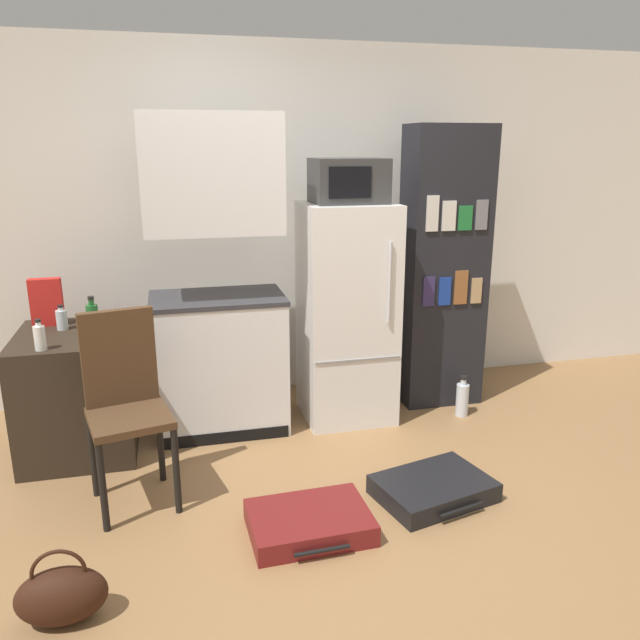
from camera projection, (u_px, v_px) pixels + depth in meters
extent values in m
plane|color=olive|center=(354.00, 525.00, 3.16)|extent=(24.00, 24.00, 0.00)
cube|color=white|center=(306.00, 223.00, 4.73)|extent=(6.40, 0.10, 2.57)
cube|color=#2D2319|center=(78.00, 392.00, 3.87)|extent=(0.67, 0.76, 0.76)
cube|color=white|center=(220.00, 365.00, 4.16)|extent=(0.85, 0.54, 0.89)
cube|color=#333338|center=(217.00, 298.00, 4.04)|extent=(0.86, 0.55, 0.03)
cube|color=white|center=(211.00, 174.00, 3.82)|extent=(0.85, 0.46, 0.72)
cube|color=black|center=(227.00, 438.00, 4.02)|extent=(0.81, 0.01, 0.08)
cube|color=white|center=(347.00, 313.00, 4.26)|extent=(0.60, 0.57, 1.49)
cube|color=gray|center=(358.00, 360.00, 4.06)|extent=(0.58, 0.01, 0.01)
cylinder|color=silver|center=(390.00, 283.00, 3.96)|extent=(0.02, 0.02, 0.52)
cube|color=#333333|center=(348.00, 181.00, 4.02)|extent=(0.47, 0.37, 0.28)
cube|color=black|center=(350.00, 183.00, 3.84)|extent=(0.27, 0.01, 0.19)
cube|color=black|center=(443.00, 269.00, 4.47)|extent=(0.57, 0.34, 2.00)
cube|color=#332856|center=(429.00, 292.00, 4.30)|extent=(0.08, 0.01, 0.21)
cube|color=#193899|center=(445.00, 291.00, 4.33)|extent=(0.09, 0.01, 0.20)
cube|color=brown|center=(461.00, 288.00, 4.35)|extent=(0.10, 0.01, 0.24)
cube|color=tan|center=(476.00, 291.00, 4.39)|extent=(0.08, 0.01, 0.18)
cube|color=silver|center=(433.00, 214.00, 4.15)|extent=(0.09, 0.01, 0.24)
cube|color=silver|center=(449.00, 216.00, 4.19)|extent=(0.10, 0.01, 0.20)
cube|color=#1E7033|center=(465.00, 218.00, 4.22)|extent=(0.10, 0.01, 0.17)
cube|color=slate|center=(482.00, 215.00, 4.24)|extent=(0.08, 0.01, 0.20)
cylinder|color=white|center=(40.00, 338.00, 3.45)|extent=(0.06, 0.06, 0.14)
cylinder|color=white|center=(38.00, 324.00, 3.43)|extent=(0.03, 0.03, 0.02)
cylinder|color=black|center=(38.00, 321.00, 3.42)|extent=(0.03, 0.03, 0.01)
cylinder|color=silver|center=(62.00, 320.00, 3.83)|extent=(0.07, 0.07, 0.12)
cylinder|color=silver|center=(61.00, 309.00, 3.81)|extent=(0.03, 0.03, 0.02)
cylinder|color=black|center=(60.00, 306.00, 3.81)|extent=(0.03, 0.03, 0.01)
cylinder|color=#1E6028|center=(93.00, 320.00, 3.70)|extent=(0.07, 0.07, 0.19)
cylinder|color=#1E6028|center=(91.00, 302.00, 3.67)|extent=(0.03, 0.03, 0.03)
cylinder|color=black|center=(91.00, 298.00, 3.67)|extent=(0.04, 0.04, 0.02)
cylinder|color=silver|center=(95.00, 339.00, 3.59)|extent=(0.16, 0.16, 0.05)
cube|color=red|center=(47.00, 302.00, 3.90)|extent=(0.19, 0.07, 0.30)
cylinder|color=black|center=(103.00, 488.00, 3.06)|extent=(0.04, 0.04, 0.48)
cylinder|color=black|center=(176.00, 471.00, 3.21)|extent=(0.04, 0.04, 0.48)
cylinder|color=black|center=(93.00, 456.00, 3.37)|extent=(0.04, 0.04, 0.48)
cylinder|color=black|center=(160.00, 442.00, 3.53)|extent=(0.04, 0.04, 0.48)
cube|color=#4C331E|center=(130.00, 418.00, 3.22)|extent=(0.48, 0.48, 0.04)
cube|color=#4C331E|center=(119.00, 357.00, 3.30)|extent=(0.38, 0.13, 0.52)
cube|color=black|center=(433.00, 488.00, 3.40)|extent=(0.68, 0.56, 0.11)
cylinder|color=black|center=(461.00, 510.00, 3.20)|extent=(0.27, 0.08, 0.02)
cube|color=maroon|center=(309.00, 522.00, 3.09)|extent=(0.61, 0.45, 0.11)
cylinder|color=black|center=(322.00, 551.00, 2.88)|extent=(0.27, 0.03, 0.02)
ellipsoid|color=#33190F|center=(62.00, 596.00, 2.49)|extent=(0.36, 0.20, 0.24)
torus|color=#33190F|center=(59.00, 573.00, 2.47)|extent=(0.21, 0.02, 0.21)
cylinder|color=silver|center=(462.00, 400.00, 4.42)|extent=(0.09, 0.09, 0.23)
cylinder|color=silver|center=(463.00, 382.00, 4.38)|extent=(0.04, 0.04, 0.04)
cylinder|color=black|center=(464.00, 378.00, 4.37)|extent=(0.05, 0.05, 0.02)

